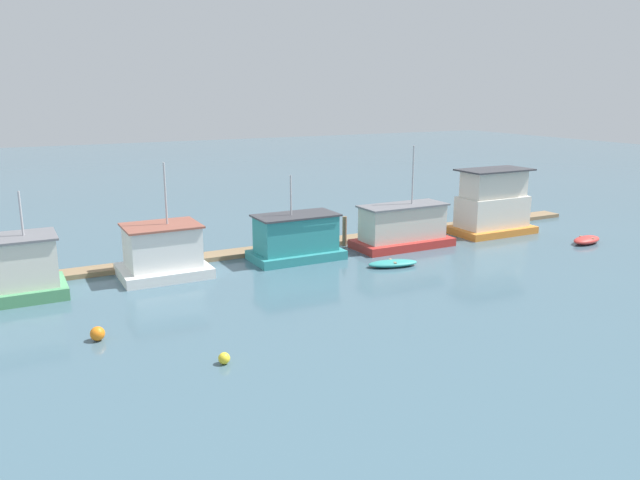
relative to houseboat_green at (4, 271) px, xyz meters
The scene contains 14 objects.
ground_plane 18.73m from the houseboat_green, ahead, with size 200.00×200.00×0.00m, color #426070.
dock_walkway 18.93m from the houseboat_green, ahead, with size 51.00×1.69×0.30m, color #846B4C.
houseboat_green is the anchor object (origin of this frame).
houseboat_white 8.64m from the houseboat_green, ahead, with size 5.21×4.19×6.88m.
houseboat_teal 17.42m from the houseboat_green, ahead, with size 6.01×3.38×5.68m.
houseboat_red 25.66m from the houseboat_green, ahead, with size 7.16×3.33×7.22m.
houseboat_orange 34.44m from the houseboat_green, ahead, with size 6.44×3.77×5.06m.
dinghy_teal 22.60m from the houseboat_green, 11.14° to the right, with size 3.48×2.01×0.41m.
dinghy_red 38.71m from the houseboat_green, ahead, with size 2.98×1.84×0.54m.
mooring_post_centre 22.14m from the houseboat_green, ahead, with size 0.31×0.31×2.17m, color brown.
mooring_post_far_left 27.73m from the houseboat_green, ahead, with size 0.23×0.23×1.69m, color brown.
mooring_post_far_right 17.16m from the houseboat_green, ahead, with size 0.25×0.25×1.93m, color brown.
buoy_yellow 15.44m from the houseboat_green, 59.82° to the right, with size 0.50×0.50×0.50m, color yellow.
buoy_orange 9.09m from the houseboat_green, 67.23° to the right, with size 0.66×0.66×0.66m, color orange.
Camera 1 is at (-18.45, -36.33, 11.05)m, focal length 35.00 mm.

